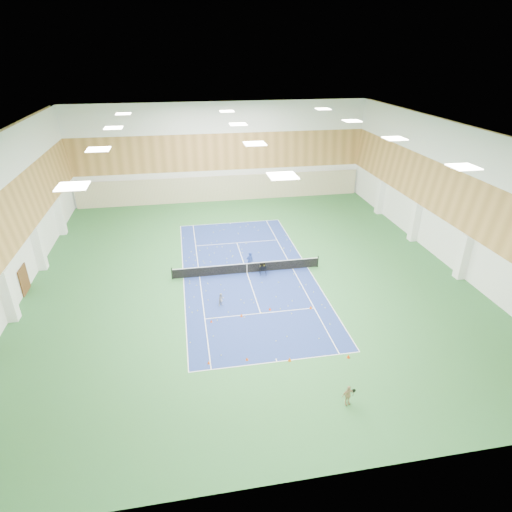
{
  "coord_description": "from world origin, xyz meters",
  "views": [
    {
      "loc": [
        -5.01,
        -32.38,
        17.75
      ],
      "look_at": [
        0.64,
        -0.86,
        2.0
      ],
      "focal_mm": 30.0,
      "sensor_mm": 36.0,
      "label": 1
    }
  ],
  "objects_px": {
    "child_apron": "(348,395)",
    "coach": "(250,261)",
    "ball_cart": "(263,270)",
    "child_court": "(221,299)",
    "tennis_net": "(247,267)"
  },
  "relations": [
    {
      "from": "child_court",
      "to": "child_apron",
      "type": "xyz_separation_m",
      "value": [
        5.76,
        -11.22,
        0.12
      ]
    },
    {
      "from": "child_court",
      "to": "child_apron",
      "type": "height_order",
      "value": "child_apron"
    },
    {
      "from": "coach",
      "to": "child_apron",
      "type": "height_order",
      "value": "coach"
    },
    {
      "from": "tennis_net",
      "to": "ball_cart",
      "type": "distance_m",
      "value": 1.43
    },
    {
      "from": "child_court",
      "to": "ball_cart",
      "type": "xyz_separation_m",
      "value": [
        4.02,
        4.16,
        -0.01
      ]
    },
    {
      "from": "ball_cart",
      "to": "child_court",
      "type": "bearing_deg",
      "value": -129.29
    },
    {
      "from": "tennis_net",
      "to": "coach",
      "type": "distance_m",
      "value": 0.76
    },
    {
      "from": "child_apron",
      "to": "tennis_net",
      "type": "bearing_deg",
      "value": 88.13
    },
    {
      "from": "tennis_net",
      "to": "ball_cart",
      "type": "bearing_deg",
      "value": -24.88
    },
    {
      "from": "tennis_net",
      "to": "child_court",
      "type": "height_order",
      "value": "tennis_net"
    },
    {
      "from": "child_court",
      "to": "child_apron",
      "type": "relative_size",
      "value": 0.81
    },
    {
      "from": "child_court",
      "to": "tennis_net",
      "type": "bearing_deg",
      "value": 20.68
    },
    {
      "from": "child_apron",
      "to": "coach",
      "type": "bearing_deg",
      "value": 86.56
    },
    {
      "from": "child_court",
      "to": "coach",
      "type": "bearing_deg",
      "value": 20.6
    },
    {
      "from": "coach",
      "to": "tennis_net",
      "type": "bearing_deg",
      "value": 43.17
    }
  ]
}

